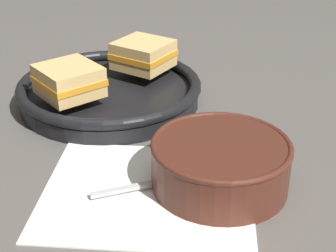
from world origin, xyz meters
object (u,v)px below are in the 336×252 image
Objects in this scene: soup_bowl at (221,162)px; spoon at (182,178)px; skillet at (110,91)px; sandwich_near_left at (143,54)px; sandwich_near_right at (69,81)px.

soup_bowl reaches higher than spoon.
sandwich_near_left reaches higher than skillet.
soup_bowl is at bearing -58.67° from skillet.
soup_bowl is 0.57× the size of skillet.
soup_bowl is at bearing -27.18° from spoon.
soup_bowl is 0.05m from spoon.
skillet is at bearing 44.86° from sandwich_near_right.
sandwich_near_right reaches higher than skillet.
sandwich_near_left is 0.16m from sandwich_near_right.
sandwich_near_left and sandwich_near_right have the same top height.
soup_bowl is 1.42× the size of sandwich_near_right.
spoon is at bearing -80.51° from sandwich_near_left.
soup_bowl is 1.42× the size of sandwich_near_left.
skillet reaches higher than spoon.
sandwich_near_right reaches higher than spoon.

